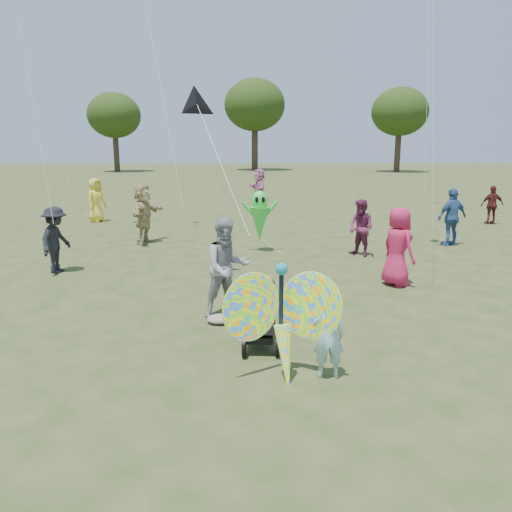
{
  "coord_description": "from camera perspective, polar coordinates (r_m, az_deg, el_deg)",
  "views": [
    {
      "loc": [
        -0.57,
        -6.91,
        2.97
      ],
      "look_at": [
        -0.2,
        1.5,
        1.1
      ],
      "focal_mm": 35.0,
      "sensor_mm": 36.0,
      "label": 1
    }
  ],
  "objects": [
    {
      "name": "ground",
      "position": [
        7.54,
        2.05,
        -10.67
      ],
      "size": [
        160.0,
        160.0,
        0.0
      ],
      "primitive_type": "plane",
      "color": "#51592B",
      "rests_on": "ground"
    },
    {
      "name": "child_girl",
      "position": [
        6.57,
        8.27,
        -9.08
      ],
      "size": [
        0.42,
        0.28,
        1.13
      ],
      "primitive_type": "imported",
      "rotation": [
        0.0,
        0.0,
        3.11
      ],
      "color": "#95C9D4",
      "rests_on": "ground"
    },
    {
      "name": "adult_man",
      "position": [
        8.74,
        -3.34,
        -1.34
      ],
      "size": [
        1.04,
        0.94,
        1.76
      ],
      "primitive_type": "imported",
      "rotation": [
        0.0,
        0.0,
        0.38
      ],
      "color": "gray",
      "rests_on": "ground"
    },
    {
      "name": "grey_bag",
      "position": [
        8.61,
        -4.15,
        -7.18
      ],
      "size": [
        0.46,
        0.37,
        0.14
      ],
      "primitive_type": "ellipsoid",
      "color": "gray",
      "rests_on": "ground"
    },
    {
      "name": "crowd_a",
      "position": [
        11.1,
        15.91,
        1.03
      ],
      "size": [
        0.84,
        0.98,
        1.7
      ],
      "primitive_type": "imported",
      "rotation": [
        0.0,
        0.0,
        2.01
      ],
      "color": "#BF1E4C",
      "rests_on": "ground"
    },
    {
      "name": "crowd_b",
      "position": [
        12.69,
        -21.91,
        1.72
      ],
      "size": [
        0.8,
        1.13,
        1.58
      ],
      "primitive_type": "imported",
      "rotation": [
        0.0,
        0.0,
        1.35
      ],
      "color": "black",
      "rests_on": "ground"
    },
    {
      "name": "crowd_c",
      "position": [
        16.13,
        21.49,
        4.15
      ],
      "size": [
        1.1,
        0.74,
        1.73
      ],
      "primitive_type": "imported",
      "rotation": [
        0.0,
        0.0,
        3.48
      ],
      "color": "#355994",
      "rests_on": "ground"
    },
    {
      "name": "crowd_d",
      "position": [
        15.76,
        -12.71,
        4.75
      ],
      "size": [
        1.04,
        1.79,
        1.84
      ],
      "primitive_type": "imported",
      "rotation": [
        0.0,
        0.0,
        1.26
      ],
      "color": "tan",
      "rests_on": "ground"
    },
    {
      "name": "crowd_e",
      "position": [
        13.87,
        11.92,
        3.14
      ],
      "size": [
        0.92,
        0.95,
        1.55
      ],
      "primitive_type": "imported",
      "rotation": [
        0.0,
        0.0,
        5.34
      ],
      "color": "#682245",
      "rests_on": "ground"
    },
    {
      "name": "crowd_g",
      "position": [
        20.8,
        -17.83,
        6.11
      ],
      "size": [
        0.9,
        1.0,
        1.72
      ],
      "primitive_type": "imported",
      "rotation": [
        0.0,
        0.0,
        1.03
      ],
      "color": "yellow",
      "rests_on": "ground"
    },
    {
      "name": "crowd_h",
      "position": [
        21.23,
        25.38,
        5.29
      ],
      "size": [
        0.87,
        0.36,
        1.48
      ],
      "primitive_type": "imported",
      "rotation": [
        0.0,
        0.0,
        3.14
      ],
      "color": "#531D1B",
      "rests_on": "ground"
    },
    {
      "name": "crowd_j",
      "position": [
        24.03,
        0.38,
        7.7
      ],
      "size": [
        0.97,
        1.84,
        1.9
      ],
      "primitive_type": "imported",
      "rotation": [
        0.0,
        0.0,
        4.95
      ],
      "color": "#C06E96",
      "rests_on": "ground"
    },
    {
      "name": "jogging_stroller",
      "position": [
        7.48,
        0.4,
        -5.85
      ],
      "size": [
        0.56,
        1.08,
        1.09
      ],
      "rotation": [
        0.0,
        0.0,
        -0.1
      ],
      "color": "black",
      "rests_on": "ground"
    },
    {
      "name": "butterfly_kite",
      "position": [
        6.41,
        3.05,
        -7.53
      ],
      "size": [
        1.74,
        0.75,
        1.74
      ],
      "color": "orange",
      "rests_on": "ground"
    },
    {
      "name": "delta_kite_rig",
      "position": [
        11.0,
        -6.72,
        16.74
      ],
      "size": [
        1.48,
        2.7,
        2.82
      ],
      "color": "black",
      "rests_on": "ground"
    },
    {
      "name": "alien_kite",
      "position": [
        14.13,
        0.42,
        4.39
      ],
      "size": [
        1.12,
        0.69,
        1.74
      ],
      "color": "#34DF40",
      "rests_on": "ground"
    },
    {
      "name": "tree_line",
      "position": [
        52.22,
        2.24,
        16.79
      ],
      "size": [
        91.78,
        33.6,
        10.79
      ],
      "color": "#3A2D21",
      "rests_on": "ground"
    }
  ]
}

